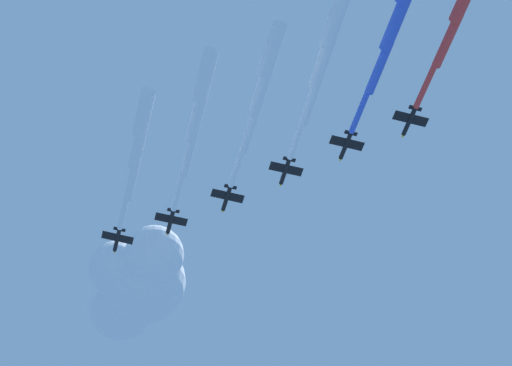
% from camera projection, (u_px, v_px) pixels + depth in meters
% --- Properties ---
extents(jet_lead, '(53.50, 23.06, 3.72)m').
position_uv_depth(jet_lead, '(137.00, 148.00, 225.76)').
color(jet_lead, black).
extents(jet_port_inner, '(56.93, 25.18, 3.71)m').
position_uv_depth(jet_port_inner, '(196.00, 117.00, 218.17)').
color(jet_port_inner, black).
extents(jet_starboard_inner, '(56.09, 24.16, 3.71)m').
position_uv_depth(jet_starboard_inner, '(260.00, 91.00, 214.05)').
color(jet_starboard_inner, black).
extents(jet_port_mid, '(54.03, 24.38, 3.72)m').
position_uv_depth(jet_port_mid, '(321.00, 63.00, 210.82)').
color(jet_port_mid, black).
extents(jet_starboard_mid, '(58.56, 25.49, 3.72)m').
position_uv_depth(jet_starboard_mid, '(395.00, 22.00, 204.34)').
color(jet_starboard_mid, black).
extents(cloud_puff, '(43.71, 31.85, 26.12)m').
position_uv_depth(cloud_puff, '(138.00, 280.00, 290.64)').
color(cloud_puff, white).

